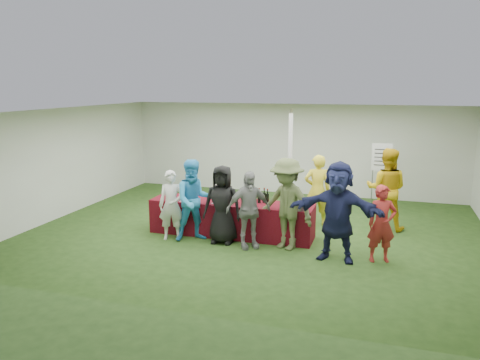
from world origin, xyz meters
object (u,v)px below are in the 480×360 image
(customer_2, at_px, (222,204))
(customer_6, at_px, (382,224))
(customer_0, at_px, (172,205))
(customer_3, at_px, (248,210))
(wine_list_sign, at_px, (381,162))
(customer_5, at_px, (338,212))
(staff_back, at_px, (386,189))
(customer_1, at_px, (194,200))
(staff_pourer, at_px, (317,190))
(customer_4, at_px, (287,204))
(dump_bucket, at_px, (300,206))
(serving_table, at_px, (231,218))

(customer_2, xyz_separation_m, customer_6, (3.18, -0.13, -0.09))
(customer_0, distance_m, customer_3, 1.71)
(customer_0, bearing_deg, customer_6, -18.07)
(wine_list_sign, xyz_separation_m, customer_5, (-0.72, -3.70, -0.37))
(customer_0, relative_size, customer_5, 0.79)
(staff_back, relative_size, customer_1, 1.08)
(staff_pourer, height_order, customer_4, customer_4)
(customer_0, bearing_deg, wine_list_sign, 22.08)
(dump_bucket, distance_m, customer_6, 1.68)
(customer_6, bearing_deg, dump_bucket, 145.79)
(staff_back, bearing_deg, serving_table, 30.38)
(serving_table, xyz_separation_m, customer_1, (-0.64, -0.55, 0.49))
(staff_back, height_order, customer_3, staff_back)
(wine_list_sign, height_order, customer_5, customer_5)
(dump_bucket, bearing_deg, customer_5, -36.72)
(serving_table, distance_m, staff_pourer, 2.18)
(wine_list_sign, bearing_deg, dump_bucket, -116.40)
(staff_pourer, relative_size, customer_2, 1.02)
(staff_pourer, relative_size, staff_back, 0.90)
(customer_4, relative_size, customer_6, 1.27)
(staff_pourer, bearing_deg, customer_6, 112.08)
(customer_3, bearing_deg, customer_4, -21.46)
(customer_0, relative_size, customer_2, 0.91)
(staff_pourer, relative_size, customer_3, 1.06)
(staff_pourer, height_order, customer_0, staff_pourer)
(dump_bucket, xyz_separation_m, customer_4, (-0.21, -0.28, 0.09))
(dump_bucket, xyz_separation_m, staff_pourer, (0.14, 1.52, 0.00))
(customer_3, distance_m, customer_5, 1.79)
(staff_pourer, relative_size, customer_1, 0.97)
(staff_pourer, distance_m, customer_2, 2.50)
(dump_bucket, distance_m, customer_1, 2.20)
(customer_2, bearing_deg, customer_1, 179.37)
(customer_0, height_order, customer_6, customer_0)
(staff_pourer, xyz_separation_m, customer_0, (-2.81, -1.94, -0.09))
(staff_back, height_order, customer_2, staff_back)
(customer_3, distance_m, customer_4, 0.78)
(serving_table, relative_size, customer_2, 2.19)
(wine_list_sign, bearing_deg, serving_table, -136.96)
(serving_table, xyz_separation_m, customer_0, (-1.12, -0.64, 0.37))
(staff_pourer, xyz_separation_m, customer_3, (-1.10, -1.97, -0.05))
(dump_bucket, xyz_separation_m, customer_1, (-2.18, -0.33, 0.03))
(serving_table, relative_size, customer_0, 2.41)
(dump_bucket, bearing_deg, customer_6, -15.15)
(serving_table, distance_m, dump_bucket, 1.63)
(dump_bucket, xyz_separation_m, staff_back, (1.68, 1.69, 0.09))
(customer_5, bearing_deg, dump_bucket, 149.58)
(customer_1, xyz_separation_m, customer_5, (3.00, -0.28, 0.08))
(customer_5, bearing_deg, customer_3, -178.83)
(customer_2, xyz_separation_m, customer_4, (1.35, 0.03, 0.10))
(staff_pourer, bearing_deg, staff_back, 171.37)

